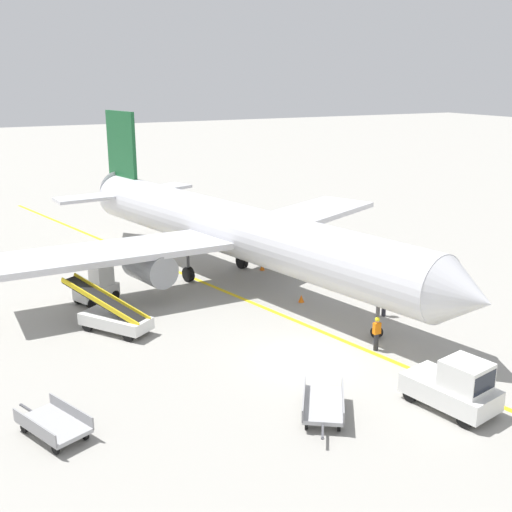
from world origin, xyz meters
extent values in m
plane|color=#9E9B93|center=(0.00, 0.00, 0.00)|extent=(300.00, 300.00, 0.00)
cube|color=yellow|center=(1.85, 5.00, 0.00)|extent=(18.85, 77.89, 0.01)
cylinder|color=silver|center=(1.85, 11.86, 3.45)|extent=(10.17, 29.95, 3.30)
cone|color=silver|center=(5.60, -3.90, 3.45)|extent=(3.70, 3.08, 3.23)
cone|color=silver|center=(-1.96, 27.81, 3.85)|extent=(3.70, 3.45, 3.14)
cube|color=silver|center=(8.78, 15.06, 3.05)|extent=(13.63, 9.55, 0.36)
cylinder|color=gray|center=(7.42, 13.71, 2.05)|extent=(2.59, 3.55, 1.90)
cube|color=silver|center=(-5.79, 11.58, 3.05)|extent=(13.10, 4.72, 0.36)
cylinder|color=gray|center=(-3.96, 10.99, 2.05)|extent=(2.59, 3.55, 1.90)
cube|color=#19592D|center=(-1.40, 25.48, 7.50)|extent=(1.20, 3.96, 5.20)
cube|color=silver|center=(1.61, 25.79, 3.85)|extent=(5.64, 3.95, 0.24)
cube|color=silver|center=(-4.23, 24.40, 3.85)|extent=(5.38, 2.68, 0.24)
cylinder|color=#4C4C51|center=(4.51, 0.68, 1.56)|extent=(0.20, 0.20, 3.12)
cylinder|color=black|center=(4.51, 0.68, 0.28)|extent=(0.47, 0.63, 0.56)
cylinder|color=#4C4C51|center=(3.52, 14.32, 1.56)|extent=(0.20, 0.20, 3.12)
cylinder|color=black|center=(3.52, 14.32, 0.48)|extent=(0.56, 1.02, 0.96)
cylinder|color=#4C4C51|center=(-0.76, 13.30, 1.56)|extent=(0.20, 0.20, 3.12)
cylinder|color=black|center=(-0.76, 13.30, 0.48)|extent=(0.56, 1.02, 0.96)
cube|color=black|center=(5.14, -1.95, 3.80)|extent=(2.96, 1.62, 0.60)
cube|color=silver|center=(2.81, -6.20, 0.70)|extent=(2.61, 3.92, 0.80)
cube|color=silver|center=(2.94, -6.82, 1.65)|extent=(1.82, 1.90, 1.10)
cube|color=black|center=(3.10, -7.57, 1.65)|extent=(1.41, 0.37, 0.77)
cylinder|color=black|center=(3.86, -7.27, 0.30)|extent=(0.34, 0.63, 0.60)
cylinder|color=black|center=(2.28, -7.60, 0.30)|extent=(0.34, 0.63, 0.60)
cylinder|color=black|center=(3.34, -4.80, 0.30)|extent=(0.34, 0.63, 0.60)
cylinder|color=black|center=(1.76, -5.13, 0.30)|extent=(0.34, 0.63, 0.60)
cube|color=silver|center=(-6.86, 12.16, 0.65)|extent=(2.72, 2.18, 0.70)
cube|color=silver|center=(-6.48, 12.34, 1.55)|extent=(1.42, 1.40, 1.10)
cube|color=black|center=(-6.01, 12.55, 1.55)|extent=(0.48, 0.92, 0.77)
cylinder|color=black|center=(-6.33, 13.02, 0.30)|extent=(0.64, 0.45, 0.60)
cylinder|color=black|center=(-5.87, 12.01, 0.30)|extent=(0.64, 0.45, 0.60)
cylinder|color=black|center=(-7.85, 12.32, 0.30)|extent=(0.64, 0.45, 0.60)
cylinder|color=black|center=(-7.39, 11.31, 0.30)|extent=(0.64, 0.45, 0.60)
cube|color=silver|center=(-7.00, 7.29, 0.60)|extent=(3.40, 3.98, 0.60)
cylinder|color=black|center=(-8.29, 8.02, 0.30)|extent=(0.52, 0.62, 0.60)
cylinder|color=black|center=(-7.24, 8.75, 0.30)|extent=(0.52, 0.62, 0.60)
cylinder|color=black|center=(-6.77, 5.84, 0.30)|extent=(0.52, 0.62, 0.60)
cylinder|color=black|center=(-5.72, 6.57, 0.30)|extent=(0.52, 0.62, 0.60)
cube|color=black|center=(-7.35, 7.79, 1.55)|extent=(3.59, 4.61, 1.76)
cube|color=yellow|center=(-7.72, 7.53, 1.67)|extent=(2.94, 4.16, 1.84)
cube|color=yellow|center=(-6.98, 8.04, 1.67)|extent=(2.94, 4.16, 1.84)
cube|color=#A5A5A8|center=(-1.97, -4.45, 0.44)|extent=(2.79, 3.16, 0.16)
cube|color=#4C4C51|center=(-2.98, -6.00, 0.42)|extent=(0.56, 0.80, 0.08)
cylinder|color=#4C4C51|center=(-3.23, -6.37, 0.42)|extent=(0.12, 0.12, 0.05)
cube|color=gray|center=(-1.34, -4.86, 0.69)|extent=(1.59, 2.37, 0.50)
cube|color=gray|center=(-2.59, -4.04, 0.69)|extent=(1.59, 2.37, 0.50)
cylinder|color=black|center=(-2.04, -5.66, 0.18)|extent=(0.30, 0.37, 0.36)
cylinder|color=black|center=(-3.04, -5.00, 0.18)|extent=(0.30, 0.37, 0.36)
cylinder|color=black|center=(-0.89, -3.90, 0.18)|extent=(0.30, 0.37, 0.36)
cylinder|color=black|center=(-1.89, -3.24, 0.18)|extent=(0.30, 0.37, 0.36)
cube|color=#A5A5A8|center=(-11.52, -1.25, 0.44)|extent=(2.46, 3.16, 0.16)
cube|color=#4C4C51|center=(-12.23, 0.46, 0.42)|extent=(0.42, 0.86, 0.08)
cylinder|color=#4C4C51|center=(-12.40, 0.87, 0.42)|extent=(0.12, 0.12, 0.05)
cube|color=gray|center=(-12.22, -1.54, 0.69)|extent=(1.12, 2.61, 0.50)
cube|color=gray|center=(-10.83, -0.97, 0.69)|extent=(1.12, 2.61, 0.50)
cylinder|color=black|center=(-12.48, -0.51, 0.18)|extent=(0.25, 0.38, 0.36)
cylinder|color=black|center=(-11.37, -0.06, 0.18)|extent=(0.25, 0.38, 0.36)
cylinder|color=black|center=(-11.68, -2.45, 0.18)|extent=(0.25, 0.38, 0.36)
cylinder|color=black|center=(-10.57, -2.00, 0.18)|extent=(0.25, 0.38, 0.36)
cylinder|color=#26262D|center=(3.54, -0.54, 0.42)|extent=(0.24, 0.24, 0.85)
cube|color=orange|center=(3.54, -0.54, 1.13)|extent=(0.36, 0.22, 0.56)
sphere|color=tan|center=(3.54, -0.54, 1.52)|extent=(0.20, 0.20, 0.20)
sphere|color=yellow|center=(3.54, -0.54, 1.58)|extent=(0.24, 0.24, 0.24)
cylinder|color=#26262D|center=(6.66, 2.88, 0.42)|extent=(0.24, 0.24, 0.85)
cube|color=orange|center=(6.66, 2.88, 1.13)|extent=(0.36, 0.22, 0.56)
sphere|color=tan|center=(6.66, 2.88, 1.52)|extent=(0.20, 0.20, 0.20)
sphere|color=yellow|center=(6.66, 2.88, 1.58)|extent=(0.24, 0.24, 0.24)
cone|color=orange|center=(3.74, 6.77, 0.22)|extent=(0.36, 0.36, 0.44)
cone|color=orange|center=(9.31, 6.79, 0.22)|extent=(0.36, 0.36, 0.44)
cone|color=orange|center=(4.57, 13.33, 0.22)|extent=(0.36, 0.36, 0.44)
camera|label=1|loc=(-14.01, -22.55, 12.68)|focal=43.88mm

